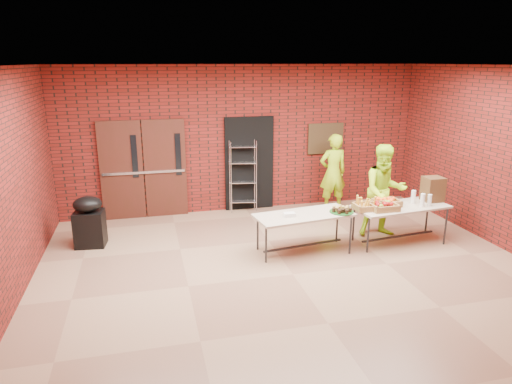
{
  "coord_description": "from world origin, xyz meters",
  "views": [
    {
      "loc": [
        -2.15,
        -6.26,
        3.26
      ],
      "look_at": [
        -0.26,
        1.4,
        0.99
      ],
      "focal_mm": 32.0,
      "sensor_mm": 36.0,
      "label": 1
    }
  ],
  "objects_px": {
    "wire_rack": "(243,176)",
    "table_right": "(401,209)",
    "covered_grill": "(89,221)",
    "table_left": "(304,217)",
    "volunteer_man": "(384,191)",
    "coffee_dispenser": "(433,189)",
    "volunteer_woman": "(333,173)"
  },
  "relations": [
    {
      "from": "table_right",
      "to": "coffee_dispenser",
      "type": "xyz_separation_m",
      "value": [
        0.73,
        0.13,
        0.29
      ]
    },
    {
      "from": "table_right",
      "to": "covered_grill",
      "type": "xyz_separation_m",
      "value": [
        -5.54,
        1.21,
        -0.19
      ]
    },
    {
      "from": "wire_rack",
      "to": "table_left",
      "type": "xyz_separation_m",
      "value": [
        0.54,
        -2.5,
        -0.16
      ]
    },
    {
      "from": "table_left",
      "to": "table_right",
      "type": "bearing_deg",
      "value": -8.3
    },
    {
      "from": "wire_rack",
      "to": "coffee_dispenser",
      "type": "relative_size",
      "value": 3.48
    },
    {
      "from": "table_right",
      "to": "volunteer_man",
      "type": "height_order",
      "value": "volunteer_man"
    },
    {
      "from": "wire_rack",
      "to": "volunteer_man",
      "type": "height_order",
      "value": "volunteer_man"
    },
    {
      "from": "wire_rack",
      "to": "volunteer_woman",
      "type": "xyz_separation_m",
      "value": [
        1.97,
        -0.4,
        0.07
      ]
    },
    {
      "from": "table_left",
      "to": "volunteer_woman",
      "type": "height_order",
      "value": "volunteer_woman"
    },
    {
      "from": "covered_grill",
      "to": "volunteer_man",
      "type": "xyz_separation_m",
      "value": [
        5.42,
        -0.79,
        0.42
      ]
    },
    {
      "from": "wire_rack",
      "to": "table_right",
      "type": "height_order",
      "value": "wire_rack"
    },
    {
      "from": "coffee_dispenser",
      "to": "table_right",
      "type": "bearing_deg",
      "value": -169.55
    },
    {
      "from": "wire_rack",
      "to": "coffee_dispenser",
      "type": "xyz_separation_m",
      "value": [
        3.13,
        -2.38,
        0.15
      ]
    },
    {
      "from": "volunteer_woman",
      "to": "volunteer_man",
      "type": "xyz_separation_m",
      "value": [
        0.32,
        -1.7,
        0.02
      ]
    },
    {
      "from": "coffee_dispenser",
      "to": "covered_grill",
      "type": "height_order",
      "value": "coffee_dispenser"
    },
    {
      "from": "table_left",
      "to": "volunteer_man",
      "type": "distance_m",
      "value": 1.8
    },
    {
      "from": "table_left",
      "to": "table_right",
      "type": "height_order",
      "value": "table_right"
    },
    {
      "from": "table_left",
      "to": "covered_grill",
      "type": "relative_size",
      "value": 1.91
    },
    {
      "from": "volunteer_woman",
      "to": "volunteer_man",
      "type": "height_order",
      "value": "volunteer_man"
    },
    {
      "from": "table_left",
      "to": "covered_grill",
      "type": "xyz_separation_m",
      "value": [
        -3.68,
        1.19,
        -0.18
      ]
    },
    {
      "from": "wire_rack",
      "to": "table_right",
      "type": "bearing_deg",
      "value": -35.59
    },
    {
      "from": "covered_grill",
      "to": "table_right",
      "type": "bearing_deg",
      "value": -5.6
    },
    {
      "from": "table_right",
      "to": "coffee_dispenser",
      "type": "relative_size",
      "value": 3.95
    },
    {
      "from": "coffee_dispenser",
      "to": "covered_grill",
      "type": "relative_size",
      "value": 0.49
    },
    {
      "from": "table_right",
      "to": "volunteer_woman",
      "type": "xyz_separation_m",
      "value": [
        -0.44,
        2.12,
        0.21
      ]
    },
    {
      "from": "volunteer_woman",
      "to": "volunteer_man",
      "type": "distance_m",
      "value": 1.73
    },
    {
      "from": "volunteer_man",
      "to": "covered_grill",
      "type": "bearing_deg",
      "value": 179.29
    },
    {
      "from": "covered_grill",
      "to": "volunteer_man",
      "type": "distance_m",
      "value": 5.49
    },
    {
      "from": "volunteer_woman",
      "to": "volunteer_man",
      "type": "relative_size",
      "value": 0.98
    },
    {
      "from": "covered_grill",
      "to": "volunteer_woman",
      "type": "relative_size",
      "value": 0.54
    },
    {
      "from": "coffee_dispenser",
      "to": "volunteer_woman",
      "type": "xyz_separation_m",
      "value": [
        -1.17,
        1.98,
        -0.08
      ]
    },
    {
      "from": "table_left",
      "to": "volunteer_man",
      "type": "bearing_deg",
      "value": 5.14
    }
  ]
}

